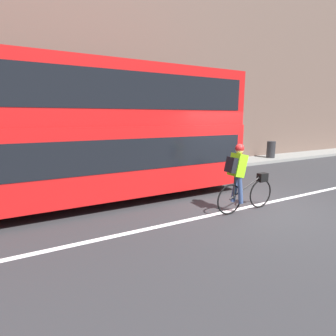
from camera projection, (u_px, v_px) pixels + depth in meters
ground_plane at (253, 206)px, 6.93m from camera, size 80.00×80.00×0.00m
road_center_line at (253, 206)px, 6.95m from camera, size 50.00×0.14×0.01m
sidewalk_curb at (164, 170)px, 11.35m from camera, size 60.00×1.61×0.15m
building_facade at (153, 59)px, 11.28m from camera, size 60.00×0.30×9.61m
bus at (37, 129)px, 6.47m from camera, size 11.26×2.57×3.66m
cyclist_on_bike at (241, 176)px, 6.35m from camera, size 1.79×0.32×1.71m
trash_bin at (271, 150)px, 14.24m from camera, size 0.45×0.45×0.89m
street_sign_post at (165, 137)px, 11.01m from camera, size 0.36×0.09×2.46m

